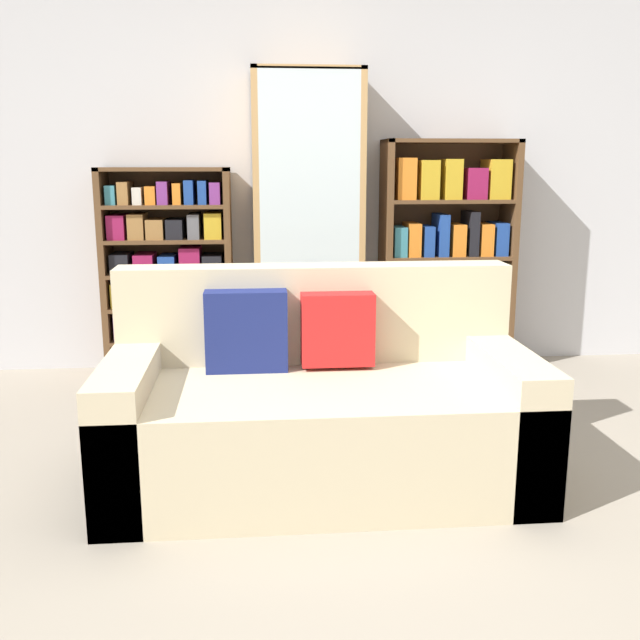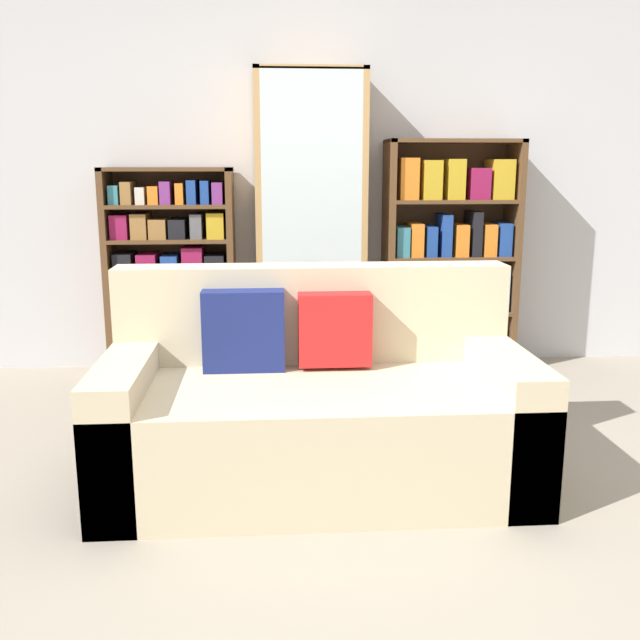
{
  "view_description": "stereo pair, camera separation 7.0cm",
  "coord_description": "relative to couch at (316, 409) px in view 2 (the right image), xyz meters",
  "views": [
    {
      "loc": [
        -0.44,
        -2.41,
        1.36
      ],
      "look_at": [
        -0.1,
        1.33,
        0.53
      ],
      "focal_mm": 40.0,
      "sensor_mm": 36.0,
      "label": 1
    },
    {
      "loc": [
        -0.37,
        -2.41,
        1.36
      ],
      "look_at": [
        -0.1,
        1.33,
        0.53
      ],
      "focal_mm": 40.0,
      "sensor_mm": 36.0,
      "label": 2
    }
  ],
  "objects": [
    {
      "name": "ground_plane",
      "position": [
        0.17,
        -0.53,
        -0.31
      ],
      "size": [
        16.0,
        16.0,
        0.0
      ],
      "primitive_type": "plane",
      "color": "gray"
    },
    {
      "name": "wall_back",
      "position": [
        0.17,
        1.89,
        1.04
      ],
      "size": [
        7.18,
        0.06,
        2.7
      ],
      "color": "silver",
      "rests_on": "ground"
    },
    {
      "name": "couch",
      "position": [
        0.0,
        0.0,
        0.0
      ],
      "size": [
        1.8,
        0.9,
        0.9
      ],
      "color": "beige",
      "rests_on": "ground"
    },
    {
      "name": "bookshelf_left",
      "position": [
        -0.83,
        1.68,
        0.34
      ],
      "size": [
        0.82,
        0.32,
        1.34
      ],
      "color": "brown",
      "rests_on": "ground"
    },
    {
      "name": "display_cabinet",
      "position": [
        0.08,
        1.67,
        0.64
      ],
      "size": [
        0.7,
        0.36,
        1.93
      ],
      "color": "tan",
      "rests_on": "ground"
    },
    {
      "name": "bookshelf_right",
      "position": [
        1.0,
        1.68,
        0.41
      ],
      "size": [
        0.87,
        0.32,
        1.51
      ],
      "color": "brown",
      "rests_on": "ground"
    },
    {
      "name": "wine_bottle",
      "position": [
        0.51,
        0.94,
        -0.18
      ],
      "size": [
        0.09,
        0.09,
        0.34
      ],
      "color": "#192333",
      "rests_on": "ground"
    }
  ]
}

